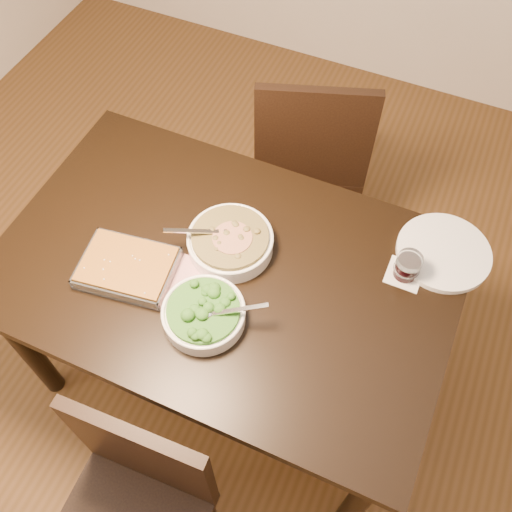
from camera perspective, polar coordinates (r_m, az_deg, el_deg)
ground at (r=2.41m, az=-2.38°, el=-10.70°), size 4.00×4.00×0.00m
table at (r=1.83m, az=-3.10°, el=-2.80°), size 1.40×0.90×0.75m
magazine_a at (r=1.73m, az=-7.60°, el=-2.77°), size 0.29×0.22×0.01m
coaster at (r=1.79m, az=14.60°, el=-1.76°), size 0.11×0.11×0.00m
stew_bowl at (r=1.75m, az=-2.58°, el=1.47°), size 0.27×0.27×0.10m
broccoli_bowl at (r=1.63m, az=-5.24°, el=-5.76°), size 0.26×0.24×0.09m
baking_dish at (r=1.76m, az=-12.71°, el=-1.15°), size 0.31×0.24×0.05m
wine_tumbler at (r=1.75m, az=14.92°, el=-0.97°), size 0.08×0.08×0.09m
dinner_plate at (r=1.86m, az=18.25°, el=0.37°), size 0.29×0.29×0.02m
chair_near at (r=1.80m, az=-12.04°, el=-23.22°), size 0.43×0.43×0.87m
chair_far at (r=2.37m, az=5.50°, el=10.46°), size 0.56×0.56×0.94m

